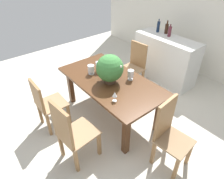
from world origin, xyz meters
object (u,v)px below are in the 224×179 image
Objects in this scene: flower_centerpiece at (110,69)px; kitchen_counter at (165,59)px; dining_table at (111,85)px; wine_bottle_green at (158,27)px; crystal_vase_right at (91,69)px; chair_near_right at (71,132)px; wine_bottle_tall at (167,28)px; chair_near_left at (46,103)px; wine_bottle_dark at (170,31)px; chair_far_left at (135,64)px; crystal_vase_left at (99,66)px; chair_foot_end at (169,132)px; wine_glass at (115,95)px; crystal_vase_center_near at (131,74)px.

kitchen_counter is at bearing 98.43° from flower_centerpiece.
flower_centerpiece is (0.04, -0.05, 0.36)m from dining_table.
dining_table is 6.52× the size of wine_bottle_green.
chair_near_right is at bearing -48.04° from crystal_vase_right.
wine_bottle_green is 0.19m from wine_bottle_tall.
wine_bottle_green is (-1.01, 2.82, 0.54)m from chair_near_right.
crystal_vase_right is at bearing -53.35° from chair_near_right.
flower_centerpiece is at bearing -73.63° from chair_near_right.
wine_bottle_tall is at bearing -79.15° from chair_near_right.
wine_bottle_green is at bearing 166.79° from kitchen_counter.
chair_near_left is 2.93m from wine_bottle_tall.
dining_table is 7.20× the size of wine_bottle_dark.
dining_table is at bearing -71.83° from chair_far_left.
crystal_vase_left is (-0.35, 0.02, 0.21)m from dining_table.
chair_near_right is 0.84m from chair_near_left.
chair_foot_end is (1.65, -1.00, 0.02)m from chair_far_left.
wine_glass is (0.42, -0.25, -0.14)m from flower_centerpiece.
wine_bottle_tall is at bearing 103.28° from flower_centerpiece.
chair_near_left is 1.43m from crystal_vase_center_near.
flower_centerpiece is at bearing -76.72° from wine_bottle_tall.
crystal_vase_center_near is 0.62m from wine_glass.
wine_glass is (0.83, -0.16, 0.01)m from crystal_vase_right.
chair_near_right is 1.32m from crystal_vase_center_near.
crystal_vase_right is 0.58× the size of wine_bottle_tall.
chair_far_left is (-0.42, 0.99, -0.10)m from dining_table.
chair_far_left is 2.07× the size of flower_centerpiece.
crystal_vase_left is (0.07, -0.98, 0.32)m from chair_far_left.
crystal_vase_center_near reaches higher than dining_table.
kitchen_counter is at bearing 34.20° from chair_foot_end.
kitchen_counter is (0.20, 0.73, -0.04)m from chair_far_left.
chair_near_right is (0.42, -1.01, -0.08)m from dining_table.
chair_foot_end is 4.05× the size of wine_bottle_dark.
chair_foot_end is at bearing -14.61° from crystal_vase_center_near.
crystal_vase_center_near is 1.75m from wine_bottle_tall.
crystal_vase_right is (-0.79, 0.88, 0.28)m from chair_near_right.
chair_near_right is 3.70× the size of wine_bottle_green.
wine_bottle_green reaches higher than wine_glass.
crystal_vase_left is 1.23× the size of wine_glass.
crystal_vase_right is (-0.01, -0.15, -0.01)m from crystal_vase_left.
crystal_vase_right is (0.06, -1.13, 0.31)m from chair_far_left.
crystal_vase_left reaches higher than wine_glass.
wine_bottle_dark is (-0.26, 1.79, 0.45)m from dining_table.
chair_far_left is at bearing 92.99° from crystal_vase_right.
wine_bottle_tall is at bearing 111.87° from wine_glass.
kitchen_counter is at bearing 69.75° from chair_far_left.
chair_foot_end is at bearing -0.91° from crystal_vase_left.
wine_bottle_dark reaches higher than crystal_vase_left.
wine_bottle_green is (-1.82, 1.82, 0.55)m from chair_foot_end.
chair_near_right is at bearing -73.85° from wine_bottle_tall.
flower_centerpiece is 1.67× the size of wine_bottle_green.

